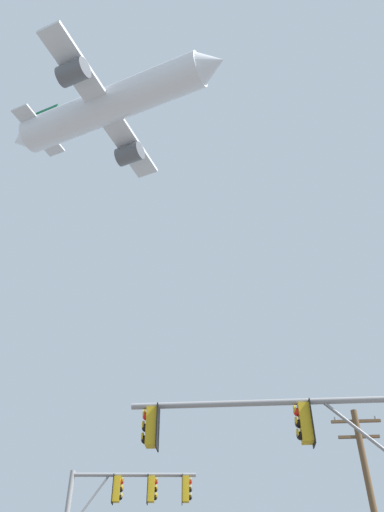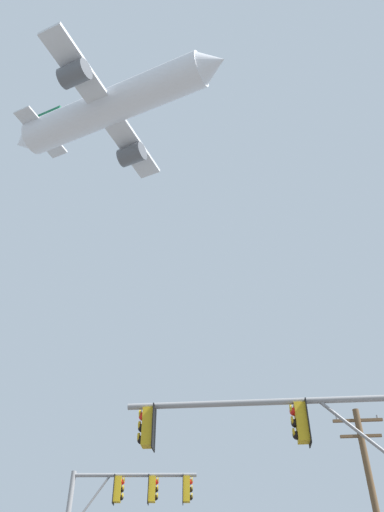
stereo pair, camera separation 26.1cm
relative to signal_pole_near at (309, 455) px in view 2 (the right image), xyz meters
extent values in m
cylinder|color=gray|center=(-0.94, 0.00, 1.27)|extent=(6.60, 0.15, 0.15)
cylinder|color=gray|center=(1.37, 0.00, 0.31)|extent=(2.03, 0.08, 1.98)
cube|color=gold|center=(-3.71, 0.00, 0.74)|extent=(0.26, 0.32, 0.90)
cylinder|color=gold|center=(-3.71, 0.00, 1.25)|extent=(0.05, 0.05, 0.12)
cube|color=black|center=(-3.57, 0.00, 0.74)|extent=(0.02, 0.46, 1.04)
sphere|color=red|center=(-3.85, 0.00, 1.01)|extent=(0.20, 0.20, 0.20)
cylinder|color=gold|center=(-3.92, 0.00, 1.07)|extent=(0.04, 0.21, 0.21)
sphere|color=black|center=(-3.85, 0.00, 0.73)|extent=(0.20, 0.20, 0.20)
cylinder|color=gold|center=(-3.92, 0.00, 0.79)|extent=(0.04, 0.21, 0.21)
sphere|color=black|center=(-3.85, 0.00, 0.45)|extent=(0.20, 0.20, 0.20)
cylinder|color=gold|center=(-3.92, 0.00, 0.51)|extent=(0.04, 0.21, 0.21)
cube|color=gold|center=(-0.08, 0.00, 0.74)|extent=(0.26, 0.32, 0.90)
cylinder|color=gold|center=(-0.08, 0.00, 1.25)|extent=(0.05, 0.05, 0.12)
cube|color=black|center=(0.06, 0.00, 0.74)|extent=(0.02, 0.46, 1.04)
sphere|color=red|center=(-0.22, 0.00, 1.01)|extent=(0.20, 0.20, 0.20)
cylinder|color=gold|center=(-0.29, 0.00, 1.07)|extent=(0.04, 0.21, 0.21)
sphere|color=black|center=(-0.22, 0.00, 0.73)|extent=(0.20, 0.20, 0.20)
cylinder|color=gold|center=(-0.29, 0.00, 0.79)|extent=(0.04, 0.21, 0.21)
sphere|color=black|center=(-0.22, 0.00, 0.45)|extent=(0.20, 0.20, 0.20)
cylinder|color=gold|center=(-0.29, 0.00, 0.51)|extent=(0.04, 0.21, 0.21)
cylinder|color=gray|center=(-5.66, 8.60, 1.89)|extent=(4.82, 0.54, 0.15)
cylinder|color=gray|center=(-7.35, 8.46, 0.82)|extent=(1.51, 0.20, 2.18)
cube|color=gold|center=(-3.65, 8.77, 1.36)|extent=(0.29, 0.34, 0.90)
cylinder|color=gold|center=(-3.65, 8.77, 1.87)|extent=(0.05, 0.05, 0.12)
cube|color=black|center=(-3.78, 8.76, 1.36)|extent=(0.06, 0.46, 1.04)
sphere|color=red|center=(-3.50, 8.78, 1.63)|extent=(0.20, 0.20, 0.20)
cylinder|color=gold|center=(-3.44, 8.78, 1.69)|extent=(0.06, 0.21, 0.21)
sphere|color=black|center=(-3.50, 8.78, 1.35)|extent=(0.20, 0.20, 0.20)
cylinder|color=gold|center=(-3.44, 8.78, 1.41)|extent=(0.06, 0.21, 0.21)
sphere|color=black|center=(-3.50, 8.78, 1.07)|extent=(0.20, 0.20, 0.20)
cylinder|color=gold|center=(-3.44, 8.78, 1.13)|extent=(0.06, 0.21, 0.21)
cube|color=gold|center=(-4.97, 8.66, 1.36)|extent=(0.29, 0.34, 0.90)
cylinder|color=gold|center=(-4.97, 8.66, 1.87)|extent=(0.05, 0.05, 0.12)
cube|color=black|center=(-5.11, 8.65, 1.36)|extent=(0.06, 0.46, 1.04)
sphere|color=red|center=(-4.82, 8.67, 1.63)|extent=(0.20, 0.20, 0.20)
cylinder|color=gold|center=(-4.76, 8.68, 1.69)|extent=(0.06, 0.21, 0.21)
sphere|color=black|center=(-4.82, 8.67, 1.35)|extent=(0.20, 0.20, 0.20)
cylinder|color=gold|center=(-4.76, 8.68, 1.41)|extent=(0.06, 0.21, 0.21)
sphere|color=black|center=(-4.82, 8.67, 1.07)|extent=(0.20, 0.20, 0.20)
cylinder|color=gold|center=(-4.76, 8.68, 1.13)|extent=(0.06, 0.21, 0.21)
cube|color=gold|center=(-6.29, 8.55, 1.36)|extent=(0.29, 0.34, 0.90)
cylinder|color=gold|center=(-6.29, 8.55, 1.87)|extent=(0.05, 0.05, 0.12)
cube|color=black|center=(-6.43, 8.54, 1.36)|extent=(0.06, 0.46, 1.04)
sphere|color=red|center=(-6.14, 8.56, 1.63)|extent=(0.20, 0.20, 0.20)
cylinder|color=gold|center=(-6.08, 8.57, 1.69)|extent=(0.06, 0.21, 0.21)
sphere|color=black|center=(-6.14, 8.56, 1.35)|extent=(0.20, 0.20, 0.20)
cylinder|color=gold|center=(-6.08, 8.57, 1.41)|extent=(0.06, 0.21, 0.21)
sphere|color=black|center=(-6.14, 8.56, 1.07)|extent=(0.20, 0.20, 0.20)
cylinder|color=gold|center=(-6.08, 8.57, 1.13)|extent=(0.06, 0.21, 0.21)
cube|color=brown|center=(3.87, 11.09, 4.63)|extent=(2.20, 0.12, 0.12)
cube|color=brown|center=(3.87, 11.09, 3.93)|extent=(1.80, 0.12, 0.12)
cylinder|color=gray|center=(2.97, 11.09, 4.75)|extent=(0.10, 0.10, 0.18)
cylinder|color=gray|center=(4.77, 11.09, 4.75)|extent=(0.10, 0.10, 0.18)
cylinder|color=white|center=(-11.99, 16.56, 38.00)|extent=(19.17, 9.57, 3.40)
cone|color=white|center=(-1.96, 13.02, 38.00)|extent=(3.28, 3.83, 3.23)
cone|color=white|center=(-21.91, 20.06, 38.00)|extent=(2.97, 3.43, 2.89)
cube|color=silver|center=(-12.49, 16.74, 37.49)|extent=(8.22, 17.82, 0.38)
cylinder|color=#595B60|center=(-10.81, 21.51, 36.47)|extent=(3.04, 2.65, 1.91)
cylinder|color=#595B60|center=(-14.17, 11.97, 36.47)|extent=(3.04, 2.65, 1.91)
cube|color=#0C5933|center=(-19.81, 19.32, 39.91)|extent=(2.89, 1.23, 4.04)
cube|color=silver|center=(-20.01, 19.39, 38.32)|extent=(3.93, 6.65, 0.21)
camera|label=1|loc=(-1.86, -11.78, -3.36)|focal=34.97mm
camera|label=2|loc=(-1.60, -11.76, -3.36)|focal=34.97mm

